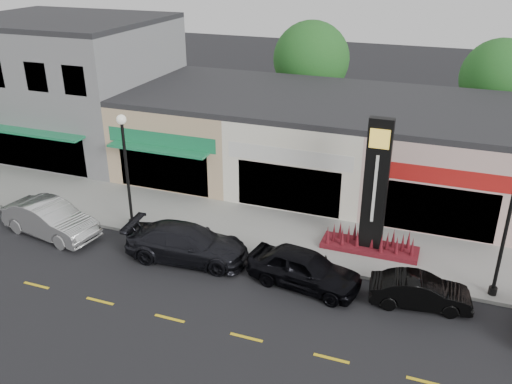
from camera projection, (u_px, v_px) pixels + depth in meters
ground at (274, 290)px, 21.28m from camera, size 120.00×120.00×0.00m
sidewalk at (304, 238)px, 24.96m from camera, size 52.00×4.30×0.15m
curb at (290, 262)px, 23.04m from camera, size 52.00×0.20×0.15m
building_grey_2story at (69, 84)px, 35.05m from camera, size 12.00×10.95×8.30m
shop_beige at (202, 126)px, 32.74m from camera, size 7.00×10.85×4.80m
shop_cream at (315, 139)px, 30.53m from camera, size 7.00×10.01×4.80m
shop_pink_w at (445, 154)px, 28.31m from camera, size 7.00×10.01×4.80m
tree_rear_west at (311, 59)px, 36.98m from camera, size 5.20×5.20×7.83m
tree_rear_mid at (500, 78)px, 33.31m from camera, size 4.80×4.80×7.29m
lamp_west_near at (126, 160)px, 24.50m from camera, size 0.44×0.44×5.47m
lamp_east_near at (509, 217)px, 19.42m from camera, size 0.44×0.44×5.47m
pylon_sign at (374, 206)px, 22.96m from camera, size 4.20×1.30×6.00m
car_white_van at (50, 219)px, 25.03m from camera, size 2.50×5.13×1.62m
car_dark_sedan at (187, 243)px, 23.09m from camera, size 2.61×5.48×1.54m
car_black_sedan at (304, 269)px, 21.29m from camera, size 2.46×4.75×1.54m
car_black_conv at (420, 292)px, 20.16m from camera, size 1.82×3.86×1.22m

